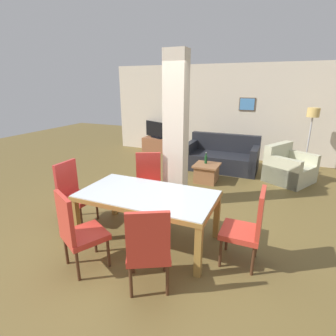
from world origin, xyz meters
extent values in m
plane|color=brown|center=(0.00, 0.00, 0.00)|extent=(18.00, 18.00, 0.00)
cube|color=beige|center=(0.00, 4.97, 1.35)|extent=(7.20, 0.06, 2.70)
cube|color=brown|center=(0.63, 4.93, 1.60)|extent=(0.44, 0.02, 0.36)
cube|color=#4C8CCC|center=(0.63, 4.92, 1.60)|extent=(0.40, 0.01, 0.32)
cube|color=beige|center=(-0.11, 1.32, 1.35)|extent=(0.38, 0.29, 2.70)
cube|color=olive|center=(0.00, -0.47, 0.68)|extent=(1.87, 0.06, 0.06)
cube|color=olive|center=(0.00, 0.47, 0.68)|extent=(1.87, 0.06, 0.06)
cube|color=olive|center=(-0.91, 0.00, 0.68)|extent=(0.06, 0.89, 0.06)
cube|color=olive|center=(0.91, 0.00, 0.68)|extent=(0.06, 0.89, 0.06)
cube|color=silver|center=(0.00, 0.00, 0.71)|extent=(1.85, 0.99, 0.01)
cube|color=olive|center=(-0.89, -0.45, 0.32)|extent=(0.08, 0.08, 0.65)
cube|color=olive|center=(0.89, -0.45, 0.32)|extent=(0.08, 0.08, 0.65)
cube|color=olive|center=(-0.89, 0.45, 0.32)|extent=(0.08, 0.08, 0.65)
cube|color=olive|center=(0.89, 0.45, 0.32)|extent=(0.08, 0.08, 0.65)
cube|color=red|center=(0.42, -0.79, 0.42)|extent=(0.62, 0.62, 0.07)
cube|color=red|center=(0.52, -0.97, 0.73)|extent=(0.41, 0.25, 0.54)
cylinder|color=#4C2B1A|center=(0.16, -0.71, 0.19)|extent=(0.04, 0.04, 0.39)
cylinder|color=#4C2B1A|center=(0.50, -0.53, 0.19)|extent=(0.04, 0.04, 0.39)
cylinder|color=#4C2B1A|center=(0.34, -1.05, 0.19)|extent=(0.04, 0.04, 0.39)
cylinder|color=#4C2B1A|center=(0.68, -0.87, 0.19)|extent=(0.04, 0.04, 0.39)
cube|color=red|center=(1.28, 0.00, 0.42)|extent=(0.46, 0.46, 0.07)
cube|color=red|center=(1.48, 0.00, 0.73)|extent=(0.05, 0.44, 0.54)
cylinder|color=#4C2B1A|center=(1.09, -0.19, 0.19)|extent=(0.04, 0.04, 0.39)
cylinder|color=#4C2B1A|center=(1.09, 0.19, 0.19)|extent=(0.04, 0.04, 0.39)
cylinder|color=#4C2B1A|center=(1.47, -0.19, 0.19)|extent=(0.04, 0.04, 0.39)
cylinder|color=#4C2B1A|center=(1.47, 0.19, 0.19)|extent=(0.04, 0.04, 0.39)
cube|color=red|center=(-0.42, 0.84, 0.42)|extent=(0.62, 0.62, 0.07)
cube|color=red|center=(-0.51, 1.03, 0.73)|extent=(0.41, 0.24, 0.54)
cylinder|color=#4C2B1A|center=(-0.17, 0.76, 0.19)|extent=(0.04, 0.04, 0.39)
cylinder|color=#4C2B1A|center=(-0.51, 0.59, 0.19)|extent=(0.04, 0.04, 0.39)
cylinder|color=#4C2B1A|center=(-0.34, 1.10, 0.19)|extent=(0.04, 0.04, 0.39)
cylinder|color=#4C2B1A|center=(-0.68, 0.93, 0.19)|extent=(0.04, 0.04, 0.39)
cube|color=red|center=(-0.42, -0.81, 0.42)|extent=(0.62, 0.62, 0.07)
cube|color=red|center=(-0.52, -0.99, 0.73)|extent=(0.41, 0.25, 0.54)
cylinder|color=#4C2B1A|center=(-0.50, -0.55, 0.19)|extent=(0.04, 0.04, 0.39)
cylinder|color=#4C2B1A|center=(-0.16, -0.73, 0.19)|extent=(0.04, 0.04, 0.39)
cylinder|color=#4C2B1A|center=(-0.68, -0.89, 0.19)|extent=(0.04, 0.04, 0.39)
cylinder|color=#4C2B1A|center=(-0.34, -1.07, 0.19)|extent=(0.04, 0.04, 0.39)
cube|color=red|center=(-1.24, 0.00, 0.42)|extent=(0.46, 0.46, 0.07)
cube|color=red|center=(-1.44, 0.00, 0.73)|extent=(0.05, 0.44, 0.54)
cylinder|color=#4C2B1A|center=(-1.05, 0.19, 0.19)|extent=(0.04, 0.04, 0.39)
cylinder|color=#4C2B1A|center=(-1.05, -0.19, 0.19)|extent=(0.04, 0.04, 0.39)
cylinder|color=#4C2B1A|center=(-1.43, 0.19, 0.19)|extent=(0.04, 0.04, 0.39)
cylinder|color=#4C2B1A|center=(-1.43, -0.19, 0.19)|extent=(0.04, 0.04, 0.39)
cube|color=#212328|center=(0.26, 3.63, 0.21)|extent=(1.81, 0.91, 0.42)
cube|color=#212328|center=(0.26, 3.99, 0.65)|extent=(1.81, 0.18, 0.47)
cube|color=#212328|center=(1.08, 3.63, 0.34)|extent=(0.16, 0.91, 0.68)
cube|color=#212328|center=(-0.57, 3.63, 0.34)|extent=(0.16, 0.91, 0.68)
cube|color=beige|center=(1.89, 3.36, 0.20)|extent=(1.19, 1.22, 0.40)
cube|color=beige|center=(1.60, 3.53, 0.62)|extent=(0.60, 0.90, 0.44)
cube|color=beige|center=(2.08, 3.71, 0.32)|extent=(0.81, 0.53, 0.64)
cube|color=beige|center=(1.70, 3.02, 0.32)|extent=(0.81, 0.53, 0.64)
cube|color=#97643E|center=(0.15, 2.62, 0.39)|extent=(0.55, 0.56, 0.04)
cube|color=#97643E|center=(0.15, 2.62, 0.19)|extent=(0.47, 0.48, 0.37)
cylinder|color=#194C23|center=(0.10, 2.69, 0.50)|extent=(0.06, 0.06, 0.18)
cylinder|color=#194C23|center=(0.10, 2.69, 0.63)|extent=(0.02, 0.02, 0.06)
cylinder|color=#B7B7BC|center=(0.10, 2.69, 0.66)|extent=(0.03, 0.03, 0.01)
cube|color=#995C3C|center=(-2.08, 4.69, 0.23)|extent=(0.98, 0.40, 0.46)
cube|color=black|center=(-2.08, 4.69, 0.48)|extent=(0.50, 0.37, 0.03)
cube|color=black|center=(-2.08, 4.69, 0.74)|extent=(1.06, 0.53, 0.49)
cylinder|color=#B7B7BC|center=(2.27, 4.41, 0.01)|extent=(0.26, 0.26, 0.02)
cylinder|color=#B7B7BC|center=(2.27, 4.41, 0.70)|extent=(0.04, 0.04, 1.36)
cylinder|color=#E5BC66|center=(2.27, 4.41, 1.49)|extent=(0.29, 0.29, 0.22)
camera|label=1|loc=(1.58, -2.93, 2.16)|focal=28.00mm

